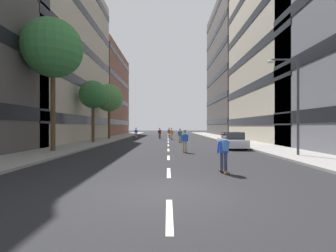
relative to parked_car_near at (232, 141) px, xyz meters
name	(u,v)px	position (x,y,z in m)	size (l,w,h in m)	color
ground_plane	(168,141)	(-5.92, 11.55, -0.70)	(155.71, 155.71, 0.00)	black
sidewalk_left	(109,139)	(-15.01, 14.79, -0.63)	(3.94, 71.37, 0.14)	gray
sidewalk_right	(227,139)	(3.17, 14.79, -0.63)	(3.94, 71.37, 0.14)	gray
lane_markings	(168,140)	(-5.92, 13.60, -0.70)	(0.16, 62.20, 0.01)	silver
building_left_mid	(22,53)	(-25.78, 10.35, 11.31)	(17.72, 23.96, 23.85)	#B2A893
building_left_far	(84,93)	(-25.78, 33.89, 9.18)	(17.72, 21.96, 19.57)	brown
building_right_mid	(314,41)	(13.94, 10.35, 12.98)	(17.72, 21.97, 27.19)	#B2A893
building_right_far	(252,69)	(13.94, 33.89, 14.80)	(17.72, 23.67, 30.82)	#4C4744
parked_car_near	(232,141)	(0.00, 0.00, 0.00)	(1.82, 4.40, 1.52)	silver
street_tree_near	(93,95)	(-15.01, 6.71, 5.14)	(3.33, 3.33, 7.42)	#4C3823
street_tree_mid	(53,49)	(-15.01, -3.29, 7.48)	(4.59, 4.59, 10.37)	#4C3823
street_tree_far	(109,98)	(-15.01, 14.47, 5.69)	(4.22, 4.22, 8.39)	#4C3823
streetlamp_right	(292,95)	(2.41, -6.04, 3.44)	(2.13, 0.30, 6.50)	#3F3F44
skater_0	(185,140)	(-4.63, -3.41, 0.29)	(0.55, 0.91, 1.78)	brown
skater_1	(159,133)	(-7.31, 16.79, 0.32)	(0.54, 0.91, 1.78)	brown
skater_2	(224,150)	(-3.49, -11.49, 0.32)	(0.55, 0.92, 1.78)	brown
skater_3	(136,132)	(-11.55, 19.56, 0.29)	(0.56, 0.92, 1.78)	brown
skater_4	(169,132)	(-5.77, 20.79, 0.32)	(0.55, 0.92, 1.78)	brown
skater_5	(171,133)	(-5.40, 14.14, 0.29)	(0.55, 0.92, 1.78)	brown
skater_6	(180,134)	(-4.42, 7.98, 0.32)	(0.56, 0.92, 1.78)	brown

